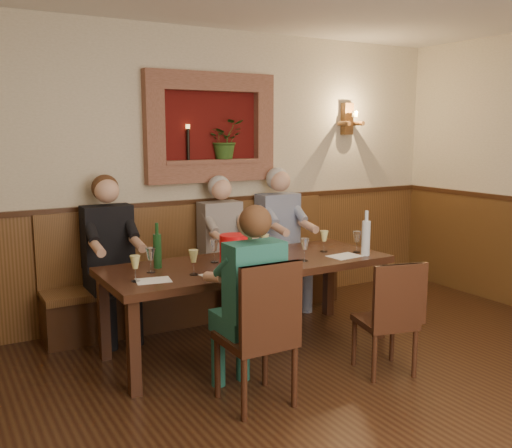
{
  "coord_description": "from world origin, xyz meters",
  "views": [
    {
      "loc": [
        -2.27,
        -2.16,
        1.83
      ],
      "look_at": [
        0.1,
        1.9,
        1.05
      ],
      "focal_mm": 40.0,
      "sensor_mm": 36.0,
      "label": 1
    }
  ],
  "objects_px": {
    "person_bench_mid": "(224,260)",
    "person_bench_left": "(112,271)",
    "chair_near_left": "(257,362)",
    "wine_bottle_green_a": "(248,244)",
    "chair_near_right": "(385,340)",
    "bench": "(202,285)",
    "spittoon_bucket": "(234,251)",
    "person_bench_right": "(282,250)",
    "dining_table": "(249,270)",
    "water_bottle": "(366,237)",
    "person_chair_front": "(248,319)",
    "wine_bottle_green_b": "(157,250)"
  },
  "relations": [
    {
      "from": "person_bench_mid",
      "to": "person_bench_left",
      "type": "bearing_deg",
      "value": -179.91
    },
    {
      "from": "chair_near_left",
      "to": "wine_bottle_green_a",
      "type": "bearing_deg",
      "value": 64.29
    },
    {
      "from": "chair_near_right",
      "to": "wine_bottle_green_a",
      "type": "relative_size",
      "value": 2.29
    },
    {
      "from": "bench",
      "to": "spittoon_bucket",
      "type": "distance_m",
      "value": 1.18
    },
    {
      "from": "chair_near_right",
      "to": "person_bench_right",
      "type": "bearing_deg",
      "value": 96.86
    },
    {
      "from": "spittoon_bucket",
      "to": "wine_bottle_green_a",
      "type": "distance_m",
      "value": 0.17
    },
    {
      "from": "dining_table",
      "to": "water_bottle",
      "type": "relative_size",
      "value": 6.12
    },
    {
      "from": "wine_bottle_green_a",
      "to": "bench",
      "type": "bearing_deg",
      "value": 88.72
    },
    {
      "from": "bench",
      "to": "spittoon_bucket",
      "type": "relative_size",
      "value": 11.74
    },
    {
      "from": "chair_near_right",
      "to": "person_chair_front",
      "type": "xyz_separation_m",
      "value": [
        -1.1,
        0.17,
        0.3
      ]
    },
    {
      "from": "bench",
      "to": "chair_near_left",
      "type": "bearing_deg",
      "value": -103.6
    },
    {
      "from": "person_bench_mid",
      "to": "spittoon_bucket",
      "type": "relative_size",
      "value": 5.45
    },
    {
      "from": "person_chair_front",
      "to": "water_bottle",
      "type": "height_order",
      "value": "person_chair_front"
    },
    {
      "from": "bench",
      "to": "water_bottle",
      "type": "height_order",
      "value": "water_bottle"
    },
    {
      "from": "person_bench_left",
      "to": "person_bench_right",
      "type": "relative_size",
      "value": 1.0
    },
    {
      "from": "person_bench_mid",
      "to": "person_bench_right",
      "type": "xyz_separation_m",
      "value": [
        0.67,
        -0.0,
        0.03
      ]
    },
    {
      "from": "dining_table",
      "to": "person_bench_left",
      "type": "distance_m",
      "value": 1.24
    },
    {
      "from": "spittoon_bucket",
      "to": "water_bottle",
      "type": "height_order",
      "value": "water_bottle"
    },
    {
      "from": "bench",
      "to": "spittoon_bucket",
      "type": "bearing_deg",
      "value": -100.13
    },
    {
      "from": "person_chair_front",
      "to": "wine_bottle_green_a",
      "type": "relative_size",
      "value": 3.54
    },
    {
      "from": "person_bench_left",
      "to": "water_bottle",
      "type": "bearing_deg",
      "value": -30.86
    },
    {
      "from": "person_bench_mid",
      "to": "person_chair_front",
      "type": "height_order",
      "value": "person_bench_mid"
    },
    {
      "from": "spittoon_bucket",
      "to": "water_bottle",
      "type": "distance_m",
      "value": 1.2
    },
    {
      "from": "spittoon_bucket",
      "to": "person_bench_right",
      "type": "bearing_deg",
      "value": 41.0
    },
    {
      "from": "dining_table",
      "to": "wine_bottle_green_a",
      "type": "height_order",
      "value": "wine_bottle_green_a"
    },
    {
      "from": "dining_table",
      "to": "wine_bottle_green_b",
      "type": "xyz_separation_m",
      "value": [
        -0.73,
        0.17,
        0.22
      ]
    },
    {
      "from": "spittoon_bucket",
      "to": "chair_near_left",
      "type": "bearing_deg",
      "value": -107.83
    },
    {
      "from": "person_bench_left",
      "to": "chair_near_left",
      "type": "bearing_deg",
      "value": -74.98
    },
    {
      "from": "person_bench_mid",
      "to": "person_chair_front",
      "type": "xyz_separation_m",
      "value": [
        -0.65,
        -1.62,
        -0.02
      ]
    },
    {
      "from": "bench",
      "to": "person_bench_left",
      "type": "distance_m",
      "value": 0.96
    },
    {
      "from": "person_bench_mid",
      "to": "water_bottle",
      "type": "height_order",
      "value": "person_bench_mid"
    },
    {
      "from": "wine_bottle_green_b",
      "to": "water_bottle",
      "type": "xyz_separation_m",
      "value": [
        1.72,
        -0.48,
        0.02
      ]
    },
    {
      "from": "dining_table",
      "to": "spittoon_bucket",
      "type": "xyz_separation_m",
      "value": [
        -0.18,
        -0.08,
        0.2
      ]
    },
    {
      "from": "spittoon_bucket",
      "to": "wine_bottle_green_a",
      "type": "bearing_deg",
      "value": 18.68
    },
    {
      "from": "person_bench_left",
      "to": "person_bench_right",
      "type": "xyz_separation_m",
      "value": [
        1.78,
        -0.0,
        0.0
      ]
    },
    {
      "from": "dining_table",
      "to": "person_bench_right",
      "type": "bearing_deg",
      "value": 43.77
    },
    {
      "from": "person_bench_left",
      "to": "wine_bottle_green_a",
      "type": "distance_m",
      "value": 1.28
    },
    {
      "from": "person_bench_right",
      "to": "person_bench_left",
      "type": "bearing_deg",
      "value": 180.0
    },
    {
      "from": "wine_bottle_green_a",
      "to": "wine_bottle_green_b",
      "type": "distance_m",
      "value": 0.73
    },
    {
      "from": "person_bench_mid",
      "to": "wine_bottle_green_a",
      "type": "height_order",
      "value": "person_bench_mid"
    },
    {
      "from": "chair_near_left",
      "to": "person_bench_right",
      "type": "bearing_deg",
      "value": 53.0
    },
    {
      "from": "bench",
      "to": "chair_near_right",
      "type": "relative_size",
      "value": 3.42
    },
    {
      "from": "bench",
      "to": "person_bench_right",
      "type": "distance_m",
      "value": 0.92
    },
    {
      "from": "bench",
      "to": "person_bench_mid",
      "type": "distance_m",
      "value": 0.34
    },
    {
      "from": "chair_near_left",
      "to": "chair_near_right",
      "type": "relative_size",
      "value": 1.15
    },
    {
      "from": "person_bench_mid",
      "to": "wine_bottle_green_a",
      "type": "relative_size",
      "value": 3.64
    },
    {
      "from": "dining_table",
      "to": "chair_near_right",
      "type": "relative_size",
      "value": 2.74
    },
    {
      "from": "chair_near_right",
      "to": "person_chair_front",
      "type": "bearing_deg",
      "value": -174.91
    },
    {
      "from": "chair_near_left",
      "to": "person_chair_front",
      "type": "height_order",
      "value": "person_chair_front"
    },
    {
      "from": "bench",
      "to": "wine_bottle_green_b",
      "type": "height_order",
      "value": "same"
    }
  ]
}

